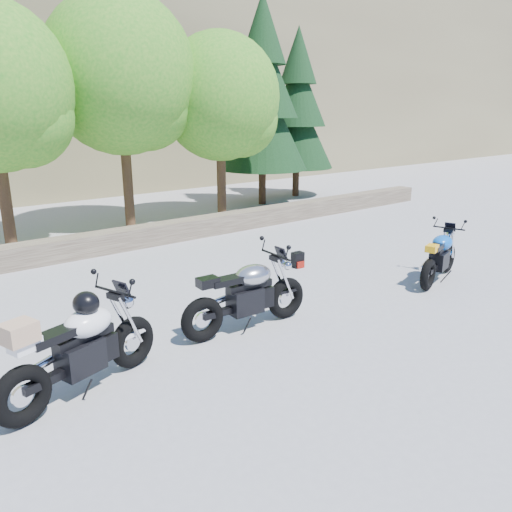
{
  "coord_description": "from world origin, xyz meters",
  "views": [
    {
      "loc": [
        -5.13,
        -5.72,
        3.25
      ],
      "look_at": [
        0.2,
        1.0,
        0.75
      ],
      "focal_mm": 35.0,
      "sensor_mm": 36.0,
      "label": 1
    }
  ],
  "objects_px": {
    "white_bike": "(80,346)",
    "backpack": "(298,260)",
    "blue_bike": "(440,257)",
    "silver_bike": "(247,296)"
  },
  "relations": [
    {
      "from": "blue_bike",
      "to": "backpack",
      "type": "xyz_separation_m",
      "value": [
        -1.59,
        2.37,
        -0.32
      ]
    },
    {
      "from": "silver_bike",
      "to": "blue_bike",
      "type": "distance_m",
      "value": 4.41
    },
    {
      "from": "white_bike",
      "to": "backpack",
      "type": "height_order",
      "value": "white_bike"
    },
    {
      "from": "blue_bike",
      "to": "backpack",
      "type": "distance_m",
      "value": 2.87
    },
    {
      "from": "blue_bike",
      "to": "backpack",
      "type": "relative_size",
      "value": 5.81
    },
    {
      "from": "white_bike",
      "to": "blue_bike",
      "type": "height_order",
      "value": "white_bike"
    },
    {
      "from": "silver_bike",
      "to": "backpack",
      "type": "relative_size",
      "value": 6.69
    },
    {
      "from": "silver_bike",
      "to": "backpack",
      "type": "distance_m",
      "value": 3.36
    },
    {
      "from": "silver_bike",
      "to": "backpack",
      "type": "xyz_separation_m",
      "value": [
        2.78,
        1.84,
        -0.38
      ]
    },
    {
      "from": "silver_bike",
      "to": "blue_bike",
      "type": "relative_size",
      "value": 1.15
    }
  ]
}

